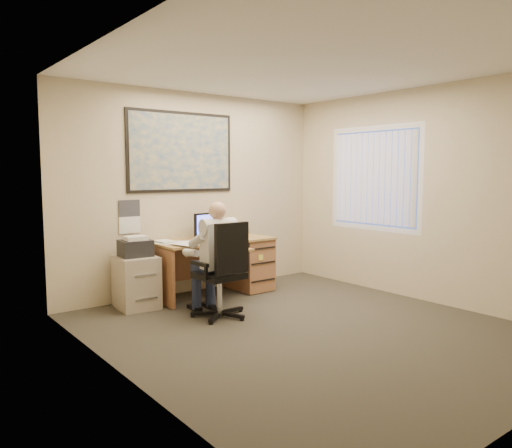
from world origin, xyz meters
TOP-DOWN VIEW (x-y plane):
  - room_shell at (0.00, 0.00)m, footprint 4.00×4.50m
  - desk at (0.36, 1.90)m, footprint 1.60×0.97m
  - world_map at (-0.23, 2.23)m, footprint 1.56×0.03m
  - wall_calendar at (-0.98, 2.24)m, footprint 0.28×0.01m
  - window_blinds at (1.97, 0.80)m, footprint 0.06×1.40m
  - filing_cabinet at (-1.05, 1.92)m, footprint 0.49×0.57m
  - office_chair at (-0.47, 0.93)m, footprint 0.68×0.68m
  - person at (-0.47, 1.01)m, footprint 0.56×0.77m

SIDE VIEW (x-z plane):
  - office_chair at x=-0.47m, z-range -0.23..0.87m
  - filing_cabinet at x=-1.05m, z-range -0.06..0.81m
  - desk at x=0.36m, z-range -0.10..0.98m
  - person at x=-0.47m, z-range 0.00..1.31m
  - wall_calendar at x=-0.98m, z-range 0.87..1.29m
  - room_shell at x=0.00m, z-range 0.00..2.70m
  - window_blinds at x=1.97m, z-range 0.90..2.20m
  - world_map at x=-0.23m, z-range 1.37..2.43m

